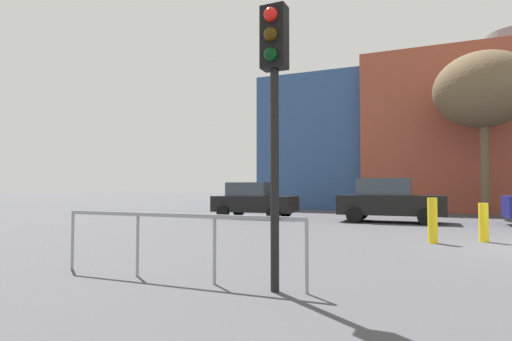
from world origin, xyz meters
TOP-DOWN VIEW (x-y plane):
  - parked_car_0 at (-10.41, 6.64)m, footprint 3.88×1.91m
  - parked_car_1 at (-4.28, 6.64)m, footprint 4.20×2.06m
  - traffic_light_near_left at (-4.78, -5.80)m, footprint 0.37×0.37m
  - bare_tree_0 at (-0.17, 11.45)m, footprint 4.63×4.63m
  - bollard_yellow_0 at (-2.70, 0.40)m, footprint 0.24×0.24m
  - bollard_yellow_1 at (-1.45, 1.20)m, footprint 0.24×0.24m
  - pedestrian_railing at (-6.46, -5.72)m, footprint 4.30×0.06m

SIDE VIEW (x-z plane):
  - bollard_yellow_1 at x=-1.45m, z-range 0.00..1.02m
  - bollard_yellow_0 at x=-2.70m, z-range 0.00..1.17m
  - pedestrian_railing at x=-6.46m, z-range 0.29..1.32m
  - parked_car_0 at x=-10.41m, z-range 0.00..1.68m
  - parked_car_1 at x=-4.28m, z-range -0.01..1.82m
  - traffic_light_near_left at x=-4.78m, z-range 0.94..4.94m
  - bare_tree_0 at x=-0.17m, z-range 2.16..10.27m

